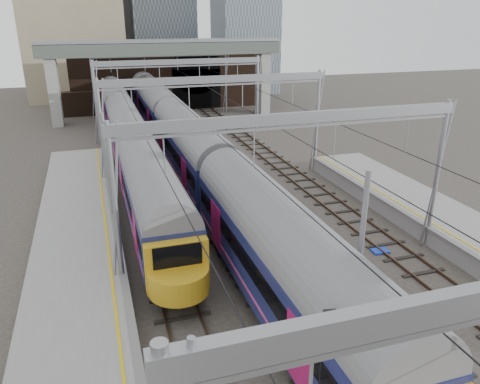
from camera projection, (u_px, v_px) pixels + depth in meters
name	position (u px, v px, depth m)	size (l,w,h in m)	color
ground	(380.00, 376.00, 16.47)	(160.00, 160.00, 0.00)	#38332D
platform_left	(76.00, 378.00, 15.61)	(4.32, 55.00, 1.12)	gray
tracks	(246.00, 214.00, 29.82)	(14.40, 80.00, 0.22)	#4C3828
overhead_line	(218.00, 95.00, 33.28)	(16.80, 80.00, 8.00)	gray
retaining_wall	(168.00, 76.00, 61.59)	(28.00, 2.75, 9.00)	black
overbridge	(163.00, 57.00, 54.87)	(28.00, 3.00, 9.25)	gray
train_main	(171.00, 124.00, 42.31)	(3.05, 70.55, 5.17)	black
train_second	(127.00, 131.00, 40.45)	(2.75, 47.79, 4.75)	black
signal_near_left	(324.00, 365.00, 12.62)	(0.37, 0.47, 4.87)	black
equip_cover_a	(359.00, 319.00, 19.43)	(0.98, 0.69, 0.11)	#1836B8
equip_cover_b	(407.00, 314.00, 19.82)	(0.85, 0.60, 0.10)	#1836B8
equip_cover_c	(380.00, 251.00, 25.08)	(0.90, 0.64, 0.11)	#1836B8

